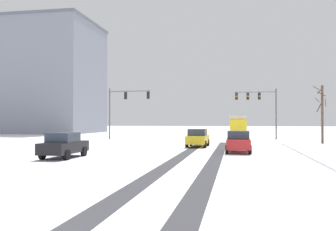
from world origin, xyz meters
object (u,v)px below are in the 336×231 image
at_px(car_black_third, 64,145).
at_px(traffic_signal_far_left, 124,103).
at_px(traffic_signal_far_right, 259,102).
at_px(box_truck_delivery, 238,126).
at_px(car_yellow_cab_lead, 198,138).
at_px(bare_tree_sidewalk_far, 322,112).
at_px(office_building_far_left_block, 34,78).
at_px(car_red_second, 238,142).

bearing_deg(car_black_third, traffic_signal_far_left, 97.76).
height_order(traffic_signal_far_right, car_black_third, traffic_signal_far_right).
bearing_deg(box_truck_delivery, car_black_third, -110.85).
bearing_deg(traffic_signal_far_left, car_yellow_cab_lead, -46.88).
height_order(traffic_signal_far_left, car_black_third, traffic_signal_far_left).
xyz_separation_m(traffic_signal_far_right, box_truck_delivery, (-2.66, 2.94, -3.13)).
xyz_separation_m(box_truck_delivery, bare_tree_sidewalk_far, (8.49, -11.16, 1.64)).
bearing_deg(bare_tree_sidewalk_far, car_black_third, -137.00).
relative_size(car_black_third, box_truck_delivery, 0.55).
bearing_deg(car_black_third, box_truck_delivery, 69.15).
height_order(car_black_third, office_building_far_left_block, office_building_far_left_block).
xyz_separation_m(car_red_second, car_black_third, (-11.07, -5.99, 0.00)).
height_order(car_red_second, box_truck_delivery, box_truck_delivery).
bearing_deg(traffic_signal_far_right, car_black_third, -117.59).
bearing_deg(bare_tree_sidewalk_far, car_yellow_cab_lead, -150.29).
bearing_deg(office_building_far_left_block, box_truck_delivery, -20.39).
xyz_separation_m(car_yellow_cab_lead, bare_tree_sidewalk_far, (12.28, 7.01, 2.45)).
distance_m(car_yellow_cab_lead, box_truck_delivery, 18.58).
bearing_deg(bare_tree_sidewalk_far, office_building_far_left_block, 151.69).
relative_size(traffic_signal_far_left, office_building_far_left_block, 0.26).
bearing_deg(car_red_second, car_yellow_cab_lead, 123.47).
relative_size(car_yellow_cab_lead, car_red_second, 1.01).
bearing_deg(car_black_third, traffic_signal_far_right, 62.41).
bearing_deg(car_red_second, car_black_third, -151.59).
relative_size(traffic_signal_far_right, traffic_signal_far_left, 1.00).
bearing_deg(traffic_signal_far_right, car_red_second, -97.87).
bearing_deg(car_yellow_cab_lead, car_red_second, -56.53).
bearing_deg(box_truck_delivery, car_red_second, -90.48).
bearing_deg(car_black_third, car_red_second, 28.41).
bearing_deg(box_truck_delivery, traffic_signal_far_right, -47.86).
relative_size(car_yellow_cab_lead, car_black_third, 1.01).
xyz_separation_m(car_black_third, bare_tree_sidewalk_far, (19.76, 18.43, 2.45)).
height_order(car_yellow_cab_lead, bare_tree_sidewalk_far, bare_tree_sidewalk_far).
relative_size(car_yellow_cab_lead, bare_tree_sidewalk_far, 0.69).
bearing_deg(car_red_second, box_truck_delivery, 89.52).
xyz_separation_m(traffic_signal_far_left, bare_tree_sidewalk_far, (22.85, -4.28, -1.35)).
height_order(traffic_signal_far_left, office_building_far_left_block, office_building_far_left_block).
height_order(traffic_signal_far_left, bare_tree_sidewalk_far, traffic_signal_far_left).
relative_size(traffic_signal_far_left, box_truck_delivery, 0.88).
relative_size(car_red_second, office_building_far_left_block, 0.17).
distance_m(traffic_signal_far_right, car_yellow_cab_lead, 17.00).
bearing_deg(car_red_second, traffic_signal_far_left, 130.27).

